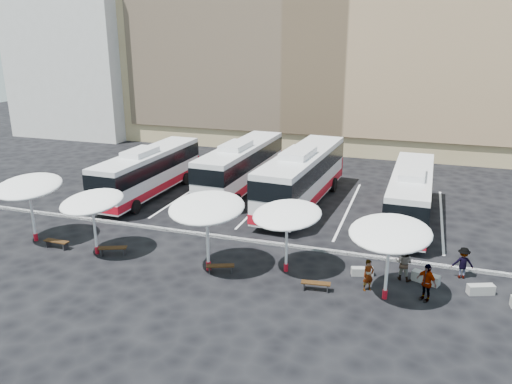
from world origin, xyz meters
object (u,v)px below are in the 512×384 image
(wood_bench_3, at_px, (316,284))
(passenger_1, at_px, (404,263))
(bus_0, at_px, (149,171))
(passenger_2, at_px, (426,282))
(wood_bench_2, at_px, (220,267))
(sunshade_3, at_px, (287,215))
(sunshade_2, at_px, (207,208))
(wood_bench_0, at_px, (57,242))
(bus_1, at_px, (241,165))
(sunshade_4, at_px, (390,233))
(conc_bench_1, at_px, (426,278))
(bus_2, at_px, (302,175))
(passenger_0, at_px, (368,275))
(sunshade_0, at_px, (28,187))
(conc_bench_0, at_px, (362,271))
(conc_bench_2, at_px, (481,289))
(sunshade_1, at_px, (92,202))
(bus_3, at_px, (411,194))
(passenger_3, at_px, (463,263))

(wood_bench_3, bearing_deg, passenger_1, 32.62)
(bus_0, xyz_separation_m, passenger_2, (19.44, -9.62, -0.98))
(wood_bench_2, bearing_deg, sunshade_3, 22.02)
(sunshade_2, bearing_deg, wood_bench_0, -178.47)
(bus_1, bearing_deg, wood_bench_2, -72.13)
(wood_bench_3, bearing_deg, bus_0, 144.84)
(sunshade_4, relative_size, wood_bench_3, 3.04)
(wood_bench_0, xyz_separation_m, conc_bench_1, (19.51, 2.27, -0.10))
(bus_2, xyz_separation_m, conc_bench_1, (8.37, -9.45, -1.85))
(bus_0, height_order, passenger_2, bus_0)
(passenger_0, bearing_deg, bus_0, 110.73)
(bus_2, relative_size, passenger_0, 8.57)
(sunshade_3, height_order, wood_bench_3, sunshade_3)
(sunshade_0, relative_size, passenger_2, 2.30)
(bus_0, height_order, sunshade_2, sunshade_2)
(bus_2, height_order, sunshade_2, bus_2)
(conc_bench_0, xyz_separation_m, conc_bench_1, (2.99, 0.17, 0.04))
(conc_bench_2, bearing_deg, sunshade_2, -172.48)
(sunshade_1, xyz_separation_m, sunshade_3, (10.29, 1.21, 0.06))
(sunshade_0, bearing_deg, sunshade_1, -4.99)
(bus_2, bearing_deg, passenger_0, -58.47)
(sunshade_3, distance_m, wood_bench_2, 4.24)
(wood_bench_0, distance_m, wood_bench_2, 9.79)
(wood_bench_3, height_order, passenger_0, passenger_0)
(sunshade_1, height_order, passenger_2, sunshade_1)
(bus_1, height_order, bus_3, bus_1)
(conc_bench_1, bearing_deg, sunshade_3, -171.98)
(wood_bench_3, relative_size, conc_bench_0, 1.30)
(sunshade_1, xyz_separation_m, sunshade_2, (6.54, 0.12, 0.36))
(sunshade_2, bearing_deg, sunshade_4, -0.79)
(wood_bench_3, distance_m, conc_bench_2, 7.54)
(wood_bench_2, relative_size, passenger_0, 0.93)
(bus_0, height_order, conc_bench_2, bus_0)
(sunshade_2, bearing_deg, conc_bench_1, 11.01)
(conc_bench_2, distance_m, passenger_3, 1.71)
(sunshade_2, bearing_deg, bus_3, 47.87)
(sunshade_0, distance_m, sunshade_4, 19.66)
(sunshade_0, xyz_separation_m, wood_bench_0, (1.89, -0.50, -2.91))
(bus_3, xyz_separation_m, sunshade_0, (-20.27, -10.02, 1.42))
(bus_1, xyz_separation_m, wood_bench_0, (-5.98, -13.56, -1.62))
(bus_3, xyz_separation_m, passenger_0, (-1.43, -9.88, -1.08))
(sunshade_1, height_order, sunshade_2, sunshade_2)
(conc_bench_0, xyz_separation_m, passenger_2, (2.96, -1.57, 0.69))
(sunshade_0, relative_size, conc_bench_2, 3.40)
(passenger_0, relative_size, passenger_2, 0.86)
(sunshade_4, bearing_deg, passenger_2, 13.37)
(passenger_1, height_order, passenger_3, passenger_1)
(sunshade_0, bearing_deg, sunshade_4, -1.11)
(wood_bench_2, bearing_deg, passenger_3, 16.02)
(conc_bench_2, distance_m, passenger_2, 2.88)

